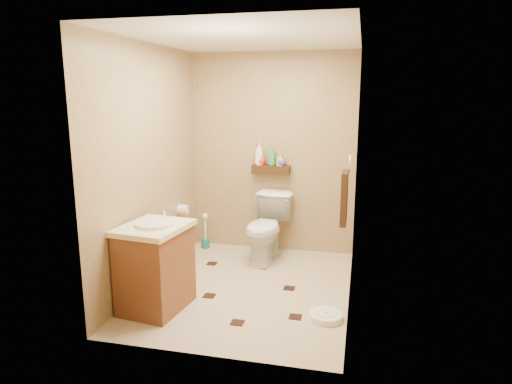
# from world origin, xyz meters

# --- Properties ---
(ground) EXTENTS (2.50, 2.50, 0.00)m
(ground) POSITION_xyz_m (0.00, 0.00, 0.00)
(ground) COLOR tan
(ground) RESTS_ON ground
(wall_back) EXTENTS (2.00, 0.04, 2.40)m
(wall_back) POSITION_xyz_m (0.00, 1.25, 1.20)
(wall_back) COLOR tan
(wall_back) RESTS_ON ground
(wall_front) EXTENTS (2.00, 0.04, 2.40)m
(wall_front) POSITION_xyz_m (0.00, -1.25, 1.20)
(wall_front) COLOR tan
(wall_front) RESTS_ON ground
(wall_left) EXTENTS (0.04, 2.50, 2.40)m
(wall_left) POSITION_xyz_m (-1.00, 0.00, 1.20)
(wall_left) COLOR tan
(wall_left) RESTS_ON ground
(wall_right) EXTENTS (0.04, 2.50, 2.40)m
(wall_right) POSITION_xyz_m (1.00, 0.00, 1.20)
(wall_right) COLOR tan
(wall_right) RESTS_ON ground
(ceiling) EXTENTS (2.00, 2.50, 0.02)m
(ceiling) POSITION_xyz_m (0.00, 0.00, 2.40)
(ceiling) COLOR silver
(ceiling) RESTS_ON wall_back
(wall_shelf) EXTENTS (0.46, 0.14, 0.10)m
(wall_shelf) POSITION_xyz_m (0.00, 1.17, 1.02)
(wall_shelf) COLOR #3D2010
(wall_shelf) RESTS_ON wall_back
(floor_accents) EXTENTS (1.23, 1.40, 0.01)m
(floor_accents) POSITION_xyz_m (0.04, -0.05, 0.00)
(floor_accents) COLOR black
(floor_accents) RESTS_ON ground
(toilet) EXTENTS (0.52, 0.80, 0.77)m
(toilet) POSITION_xyz_m (0.02, 0.83, 0.38)
(toilet) COLOR white
(toilet) RESTS_ON ground
(vanity) EXTENTS (0.60, 0.70, 0.90)m
(vanity) POSITION_xyz_m (-0.70, -0.61, 0.40)
(vanity) COLOR brown
(vanity) RESTS_ON ground
(bathroom_scale) EXTENTS (0.37, 0.37, 0.06)m
(bathroom_scale) POSITION_xyz_m (0.82, -0.48, 0.03)
(bathroom_scale) COLOR white
(bathroom_scale) RESTS_ON ground
(toilet_brush) EXTENTS (0.10, 0.10, 0.45)m
(toilet_brush) POSITION_xyz_m (-0.82, 1.07, 0.16)
(toilet_brush) COLOR #196464
(toilet_brush) RESTS_ON ground
(towel_ring) EXTENTS (0.12, 0.30, 0.76)m
(towel_ring) POSITION_xyz_m (0.91, 0.25, 0.95)
(towel_ring) COLOR silver
(towel_ring) RESTS_ON wall_right
(toilet_paper) EXTENTS (0.12, 0.11, 0.12)m
(toilet_paper) POSITION_xyz_m (-0.94, 0.65, 0.60)
(toilet_paper) COLOR white
(toilet_paper) RESTS_ON wall_left
(bottle_a) EXTENTS (0.15, 0.15, 0.28)m
(bottle_a) POSITION_xyz_m (-0.15, 1.17, 1.21)
(bottle_a) COLOR white
(bottle_a) RESTS_ON wall_shelf
(bottle_b) EXTENTS (0.10, 0.10, 0.17)m
(bottle_b) POSITION_xyz_m (-0.13, 1.17, 1.16)
(bottle_b) COLOR orange
(bottle_b) RESTS_ON wall_shelf
(bottle_c) EXTENTS (0.12, 0.12, 0.14)m
(bottle_c) POSITION_xyz_m (-0.12, 1.17, 1.14)
(bottle_c) COLOR red
(bottle_c) RESTS_ON wall_shelf
(bottle_d) EXTENTS (0.11, 0.11, 0.23)m
(bottle_d) POSITION_xyz_m (0.01, 1.17, 1.19)
(bottle_d) COLOR #329750
(bottle_d) RESTS_ON wall_shelf
(bottle_e) EXTENTS (0.08, 0.08, 0.15)m
(bottle_e) POSITION_xyz_m (0.11, 1.17, 1.15)
(bottle_e) COLOR #F0CB50
(bottle_e) RESTS_ON wall_shelf
(bottle_f) EXTENTS (0.12, 0.12, 0.14)m
(bottle_f) POSITION_xyz_m (0.13, 1.17, 1.14)
(bottle_f) COLOR #4757B2
(bottle_f) RESTS_ON wall_shelf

